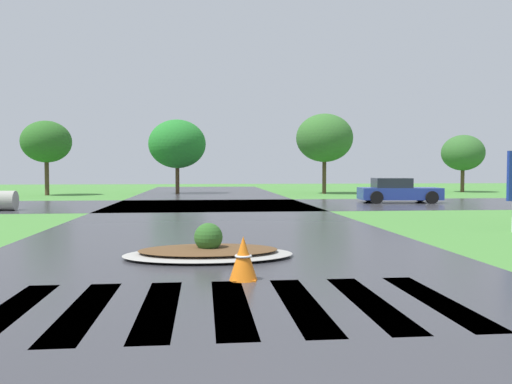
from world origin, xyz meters
The scene contains 7 objects.
asphalt_roadway centered at (0.00, 10.00, 0.00)m, with size 9.63×80.00×0.01m, color #35353A.
asphalt_cross_road centered at (0.00, 23.15, 0.00)m, with size 90.00×8.67×0.01m, color #35353A.
crosswalk_stripes centered at (0.00, 4.39, 0.00)m, with size 5.85×2.87×0.01m.
median_island centered at (-0.25, 8.05, 0.13)m, with size 3.33×1.94×0.68m.
car_white_sedan centered at (9.73, 24.01, 0.59)m, with size 4.25×2.38×1.28m.
traffic_cone centered at (0.27, 5.89, 0.34)m, with size 0.44×0.44×0.69m.
background_treeline centered at (3.25, 34.74, 3.60)m, with size 33.30×5.15×5.69m.
Camera 1 is at (-0.34, -2.12, 1.73)m, focal length 36.47 mm.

